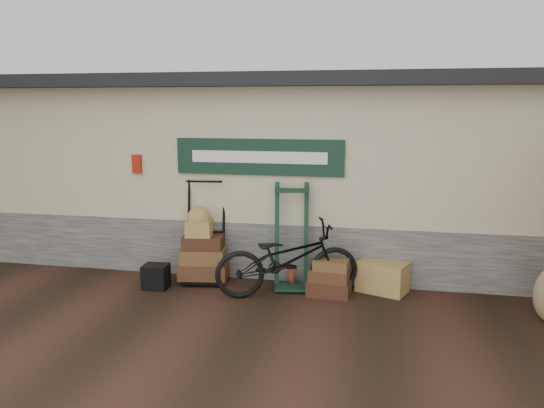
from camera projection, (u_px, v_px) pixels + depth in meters
The scene contains 8 objects.
ground at pixel (265, 303), 7.43m from camera, with size 80.00×80.00×0.00m, color black.
station_building at pixel (296, 166), 9.77m from camera, with size 14.40×4.10×3.20m.
porter_trolley at pixel (205, 224), 8.30m from camera, with size 0.89×0.67×1.79m, color black, non-canonical shape.
green_barrow at pixel (292, 236), 7.93m from camera, with size 0.57×0.49×1.59m, color black, non-canonical shape.
suitcase_stack at pixel (329, 277), 7.69m from camera, with size 0.61×0.39×0.54m, color #3C2213, non-canonical shape.
wicker_hamper at pixel (383, 277), 7.84m from camera, with size 0.69×0.45×0.45m, color olive.
black_trunk at pixel (156, 277), 7.99m from camera, with size 0.36×0.31×0.36m, color black.
bicycle at pixel (287, 255), 7.60m from camera, with size 2.08×0.73×1.21m, color black.
Camera 1 is at (1.50, -6.88, 2.73)m, focal length 35.00 mm.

